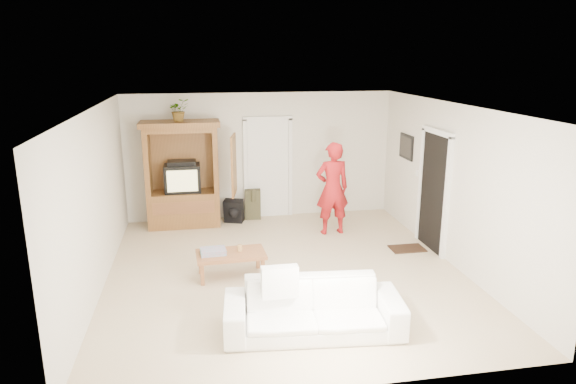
# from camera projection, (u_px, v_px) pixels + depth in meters

# --- Properties ---
(floor) EXTENTS (6.00, 6.00, 0.00)m
(floor) POSITION_uv_depth(u_px,v_px,m) (285.00, 272.00, 8.13)
(floor) COLOR tan
(floor) RESTS_ON ground
(ceiling) EXTENTS (6.00, 6.00, 0.00)m
(ceiling) POSITION_uv_depth(u_px,v_px,m) (285.00, 107.00, 7.46)
(ceiling) COLOR white
(ceiling) RESTS_ON floor
(wall_back) EXTENTS (5.50, 0.00, 5.50)m
(wall_back) POSITION_uv_depth(u_px,v_px,m) (261.00, 156.00, 10.65)
(wall_back) COLOR silver
(wall_back) RESTS_ON floor
(wall_front) EXTENTS (5.50, 0.00, 5.50)m
(wall_front) POSITION_uv_depth(u_px,v_px,m) (338.00, 273.00, 4.94)
(wall_front) COLOR silver
(wall_front) RESTS_ON floor
(wall_left) EXTENTS (0.00, 6.00, 6.00)m
(wall_left) POSITION_uv_depth(u_px,v_px,m) (96.00, 202.00, 7.33)
(wall_left) COLOR silver
(wall_left) RESTS_ON floor
(wall_right) EXTENTS (0.00, 6.00, 6.00)m
(wall_right) POSITION_uv_depth(u_px,v_px,m) (453.00, 185.00, 8.26)
(wall_right) COLOR silver
(wall_right) RESTS_ON floor
(armoire) EXTENTS (1.82, 1.14, 2.10)m
(armoire) POSITION_uv_depth(u_px,v_px,m) (184.00, 181.00, 10.16)
(armoire) COLOR brown
(armoire) RESTS_ON floor
(door_back) EXTENTS (0.85, 0.05, 2.04)m
(door_back) POSITION_uv_depth(u_px,v_px,m) (268.00, 169.00, 10.72)
(door_back) COLOR white
(door_back) RESTS_ON floor
(doorway_right) EXTENTS (0.05, 0.90, 2.04)m
(doorway_right) POSITION_uv_depth(u_px,v_px,m) (434.00, 192.00, 8.90)
(doorway_right) COLOR black
(doorway_right) RESTS_ON floor
(framed_picture) EXTENTS (0.03, 0.60, 0.48)m
(framed_picture) POSITION_uv_depth(u_px,v_px,m) (406.00, 147.00, 9.99)
(framed_picture) COLOR black
(framed_picture) RESTS_ON wall_right
(doormat) EXTENTS (0.60, 0.40, 0.02)m
(doormat) POSITION_uv_depth(u_px,v_px,m) (407.00, 248.00, 9.09)
(doormat) COLOR #382316
(doormat) RESTS_ON floor
(plant) EXTENTS (0.48, 0.45, 0.43)m
(plant) POSITION_uv_depth(u_px,v_px,m) (179.00, 110.00, 9.76)
(plant) COLOR #4C7238
(plant) RESTS_ON armoire
(man) EXTENTS (0.67, 0.46, 1.77)m
(man) POSITION_uv_depth(u_px,v_px,m) (332.00, 188.00, 9.70)
(man) COLOR #AA161A
(man) RESTS_ON floor
(sofa) EXTENTS (2.25, 1.05, 0.64)m
(sofa) POSITION_uv_depth(u_px,v_px,m) (313.00, 308.00, 6.31)
(sofa) COLOR white
(sofa) RESTS_ON floor
(coffee_table) EXTENTS (1.08, 0.62, 0.39)m
(coffee_table) POSITION_uv_depth(u_px,v_px,m) (231.00, 256.00, 7.89)
(coffee_table) COLOR brown
(coffee_table) RESTS_ON floor
(towel) EXTENTS (0.40, 0.31, 0.08)m
(towel) POSITION_uv_depth(u_px,v_px,m) (213.00, 251.00, 7.82)
(towel) COLOR #CB435E
(towel) RESTS_ON coffee_table
(candle) EXTENTS (0.08, 0.08, 0.10)m
(candle) POSITION_uv_depth(u_px,v_px,m) (240.00, 248.00, 7.94)
(candle) COLOR tan
(candle) RESTS_ON coffee_table
(backpack_black) EXTENTS (0.43, 0.34, 0.47)m
(backpack_black) POSITION_uv_depth(u_px,v_px,m) (234.00, 211.00, 10.49)
(backpack_black) COLOR black
(backpack_black) RESTS_ON floor
(backpack_olive) EXTENTS (0.35, 0.27, 0.62)m
(backpack_olive) POSITION_uv_depth(u_px,v_px,m) (253.00, 204.00, 10.73)
(backpack_olive) COLOR #47442B
(backpack_olive) RESTS_ON floor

